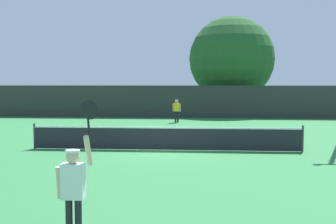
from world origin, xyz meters
TOP-DOWN VIEW (x-y plane):
  - ground_plane at (0.00, 0.00)m, footprint 120.00×120.00m
  - tennis_net at (0.00, 0.00)m, footprint 11.10×0.08m
  - perimeter_fence at (0.00, 15.73)m, footprint 32.15×0.12m
  - player_serving at (-0.72, -9.97)m, footprint 0.67×0.39m
  - player_receiving at (-0.18, 11.84)m, footprint 0.57×0.23m
  - tennis_ball at (-1.14, -0.28)m, footprint 0.07×0.07m
  - large_tree at (4.23, 20.29)m, footprint 7.49×7.49m
  - parked_car_near at (-7.61, 24.59)m, footprint 1.92×4.20m
  - parked_car_mid at (2.13, 22.13)m, footprint 2.01×4.25m

SIDE VIEW (x-z plane):
  - ground_plane at x=0.00m, z-range 0.00..0.00m
  - tennis_ball at x=-1.14m, z-range 0.00..0.07m
  - tennis_net at x=0.00m, z-range -0.02..1.05m
  - parked_car_near at x=-7.61m, z-range -0.07..1.62m
  - parked_car_mid at x=2.13m, z-range -0.07..1.62m
  - player_receiving at x=-0.18m, z-range 0.17..1.74m
  - player_serving at x=-0.72m, z-range -0.15..2.33m
  - perimeter_fence at x=0.00m, z-range 0.00..2.54m
  - large_tree at x=4.23m, z-range 0.55..9.15m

